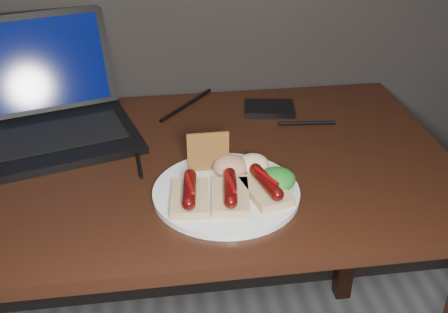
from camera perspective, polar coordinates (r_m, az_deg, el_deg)
name	(u,v)px	position (r m, az deg, el deg)	size (l,w,h in m)	color
desk	(133,199)	(1.26, -9.26, -4.27)	(1.40, 0.70, 0.75)	black
laptop	(49,111)	(1.37, -17.34, 4.39)	(0.44, 0.44, 0.25)	black
hard_drive	(269,109)	(1.43, 4.64, 4.84)	(0.12, 0.09, 0.02)	black
desk_cables	(140,130)	(1.34, -8.52, 2.65)	(0.89, 0.42, 0.01)	black
plate	(226,192)	(1.10, 0.22, -3.67)	(0.29, 0.29, 0.01)	silver
bread_sausage_left	(190,194)	(1.05, -3.51, -3.85)	(0.08, 0.12, 0.04)	#CEBA79
bread_sausage_center	(230,193)	(1.06, 0.64, -3.69)	(0.08, 0.12, 0.04)	#CEBA79
bread_sausage_right	(266,187)	(1.08, 4.28, -3.08)	(0.10, 0.13, 0.04)	#CEBA79
crispbread	(208,152)	(1.14, -1.63, 0.48)	(0.09, 0.01, 0.09)	#9C632B
salad_greens	(278,179)	(1.10, 5.49, -2.29)	(0.07, 0.07, 0.04)	#135511
salsa_mound	(231,166)	(1.13, 0.67, -1.01)	(0.07, 0.07, 0.04)	maroon
coleslaw_mound	(253,164)	(1.14, 2.99, -0.75)	(0.06, 0.06, 0.04)	silver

